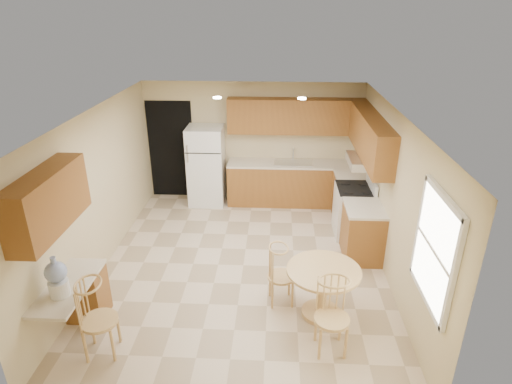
# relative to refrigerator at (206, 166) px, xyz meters

# --- Properties ---
(floor) EXTENTS (5.50, 5.50, 0.00)m
(floor) POSITION_rel_refrigerator_xyz_m (0.95, -2.40, -0.83)
(floor) COLOR beige
(floor) RESTS_ON ground
(ceiling) EXTENTS (4.50, 5.50, 0.02)m
(ceiling) POSITION_rel_refrigerator_xyz_m (0.95, -2.40, 1.67)
(ceiling) COLOR white
(ceiling) RESTS_ON wall_back
(wall_back) EXTENTS (4.50, 0.02, 2.50)m
(wall_back) POSITION_rel_refrigerator_xyz_m (0.95, 0.35, 0.42)
(wall_back) COLOR #CDBE8A
(wall_back) RESTS_ON floor
(wall_front) EXTENTS (4.50, 0.02, 2.50)m
(wall_front) POSITION_rel_refrigerator_xyz_m (0.95, -5.15, 0.42)
(wall_front) COLOR #CDBE8A
(wall_front) RESTS_ON floor
(wall_left) EXTENTS (0.02, 5.50, 2.50)m
(wall_left) POSITION_rel_refrigerator_xyz_m (-1.30, -2.40, 0.42)
(wall_left) COLOR #CDBE8A
(wall_left) RESTS_ON floor
(wall_right) EXTENTS (0.02, 5.50, 2.50)m
(wall_right) POSITION_rel_refrigerator_xyz_m (3.20, -2.40, 0.42)
(wall_right) COLOR #CDBE8A
(wall_right) RESTS_ON floor
(doorway) EXTENTS (0.90, 0.02, 2.10)m
(doorway) POSITION_rel_refrigerator_xyz_m (-0.80, 0.34, 0.22)
(doorway) COLOR black
(doorway) RESTS_ON floor
(base_cab_back) EXTENTS (2.75, 0.60, 0.87)m
(base_cab_back) POSITION_rel_refrigerator_xyz_m (1.83, 0.05, -0.39)
(base_cab_back) COLOR brown
(base_cab_back) RESTS_ON floor
(counter_back) EXTENTS (2.75, 0.63, 0.04)m
(counter_back) POSITION_rel_refrigerator_xyz_m (1.83, 0.05, 0.06)
(counter_back) COLOR beige
(counter_back) RESTS_ON base_cab_back
(base_cab_right_a) EXTENTS (0.60, 0.59, 0.87)m
(base_cab_right_a) POSITION_rel_refrigerator_xyz_m (2.90, -0.54, -0.39)
(base_cab_right_a) COLOR brown
(base_cab_right_a) RESTS_ON floor
(counter_right_a) EXTENTS (0.63, 0.59, 0.04)m
(counter_right_a) POSITION_rel_refrigerator_xyz_m (2.90, -0.54, 0.06)
(counter_right_a) COLOR beige
(counter_right_a) RESTS_ON base_cab_right_a
(base_cab_right_b) EXTENTS (0.60, 0.80, 0.87)m
(base_cab_right_b) POSITION_rel_refrigerator_xyz_m (2.90, -2.00, -0.39)
(base_cab_right_b) COLOR brown
(base_cab_right_b) RESTS_ON floor
(counter_right_b) EXTENTS (0.63, 0.80, 0.04)m
(counter_right_b) POSITION_rel_refrigerator_xyz_m (2.90, -2.00, 0.06)
(counter_right_b) COLOR beige
(counter_right_b) RESTS_ON base_cab_right_b
(upper_cab_back) EXTENTS (2.75, 0.33, 0.70)m
(upper_cab_back) POSITION_rel_refrigerator_xyz_m (1.83, 0.19, 1.02)
(upper_cab_back) COLOR brown
(upper_cab_back) RESTS_ON wall_back
(upper_cab_right) EXTENTS (0.33, 2.42, 0.70)m
(upper_cab_right) POSITION_rel_refrigerator_xyz_m (3.04, -1.19, 1.02)
(upper_cab_right) COLOR brown
(upper_cab_right) RESTS_ON wall_right
(upper_cab_left) EXTENTS (0.33, 1.40, 0.70)m
(upper_cab_left) POSITION_rel_refrigerator_xyz_m (-1.13, -4.00, 1.02)
(upper_cab_left) COLOR brown
(upper_cab_left) RESTS_ON wall_left
(sink) EXTENTS (0.78, 0.44, 0.01)m
(sink) POSITION_rel_refrigerator_xyz_m (1.80, 0.05, 0.09)
(sink) COLOR silver
(sink) RESTS_ON counter_back
(range_hood) EXTENTS (0.50, 0.76, 0.14)m
(range_hood) POSITION_rel_refrigerator_xyz_m (2.95, -1.22, 0.59)
(range_hood) COLOR silver
(range_hood) RESTS_ON upper_cab_right
(desk_pedestal) EXTENTS (0.48, 0.42, 0.72)m
(desk_pedestal) POSITION_rel_refrigerator_xyz_m (-1.05, -3.72, -0.47)
(desk_pedestal) COLOR brown
(desk_pedestal) RESTS_ON floor
(desk_top) EXTENTS (0.50, 1.20, 0.04)m
(desk_top) POSITION_rel_refrigerator_xyz_m (-1.05, -4.10, -0.08)
(desk_top) COLOR beige
(desk_top) RESTS_ON desk_pedestal
(window) EXTENTS (0.06, 1.12, 1.30)m
(window) POSITION_rel_refrigerator_xyz_m (3.18, -4.25, 0.67)
(window) COLOR white
(window) RESTS_ON wall_right
(can_light_a) EXTENTS (0.14, 0.14, 0.02)m
(can_light_a) POSITION_rel_refrigerator_xyz_m (0.45, -1.20, 1.66)
(can_light_a) COLOR white
(can_light_a) RESTS_ON ceiling
(can_light_b) EXTENTS (0.14, 0.14, 0.02)m
(can_light_b) POSITION_rel_refrigerator_xyz_m (1.85, -1.20, 1.66)
(can_light_b) COLOR white
(can_light_b) RESTS_ON ceiling
(refrigerator) EXTENTS (0.73, 0.71, 1.65)m
(refrigerator) POSITION_rel_refrigerator_xyz_m (0.00, 0.00, 0.00)
(refrigerator) COLOR white
(refrigerator) RESTS_ON floor
(stove) EXTENTS (0.65, 0.76, 1.09)m
(stove) POSITION_rel_refrigerator_xyz_m (2.88, -1.22, -0.36)
(stove) COLOR white
(stove) RESTS_ON floor
(dining_table) EXTENTS (0.98, 0.98, 0.73)m
(dining_table) POSITION_rel_refrigerator_xyz_m (2.11, -3.54, -0.35)
(dining_table) COLOR tan
(dining_table) RESTS_ON floor
(chair_table_a) EXTENTS (0.39, 0.51, 0.89)m
(chair_table_a) POSITION_rel_refrigerator_xyz_m (1.56, -3.37, -0.28)
(chair_table_a) COLOR tan
(chair_table_a) RESTS_ON floor
(chair_table_b) EXTENTS (0.43, 0.43, 0.98)m
(chair_table_b) POSITION_rel_refrigerator_xyz_m (2.16, -4.28, -0.23)
(chair_table_b) COLOR tan
(chair_table_b) RESTS_ON floor
(chair_desk) EXTENTS (0.44, 0.57, 1.00)m
(chair_desk) POSITION_rel_refrigerator_xyz_m (-0.60, -4.47, -0.22)
(chair_desk) COLOR tan
(chair_desk) RESTS_ON floor
(water_crock) EXTENTS (0.25, 0.25, 0.52)m
(water_crock) POSITION_rel_refrigerator_xyz_m (-1.05, -4.29, 0.18)
(water_crock) COLOR white
(water_crock) RESTS_ON desk_top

